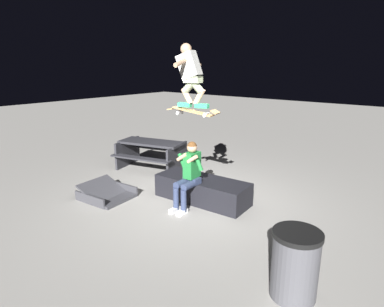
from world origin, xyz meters
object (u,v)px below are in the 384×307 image
ledge_box_main (202,190)px  skater_airborne (190,73)px  trash_bin (295,264)px  picnic_table_back (151,150)px  person_sitting_on_ledge (189,172)px  skateboard (193,111)px  kicker_ramp (107,195)px

ledge_box_main → skater_airborne: size_ratio=1.74×
ledge_box_main → trash_bin: 3.05m
picnic_table_back → trash_bin: size_ratio=2.32×
person_sitting_on_ledge → trash_bin: 2.88m
skateboard → trash_bin: size_ratio=1.21×
skateboard → skater_airborne: 0.69m
person_sitting_on_ledge → kicker_ramp: bearing=24.6°
skateboard → kicker_ramp: skateboard is taller
ledge_box_main → kicker_ramp: size_ratio=1.89×
ledge_box_main → skateboard: size_ratio=1.88×
ledge_box_main → person_sitting_on_ledge: bearing=88.5°
person_sitting_on_ledge → skater_airborne: (0.00, -0.05, 1.86)m
kicker_ramp → trash_bin: (-4.24, 0.43, 0.36)m
ledge_box_main → skateboard: 1.70m
picnic_table_back → kicker_ramp: bearing=110.0°
ledge_box_main → kicker_ramp: 2.02m
person_sitting_on_ledge → skateboard: skateboard is taller
kicker_ramp → trash_bin: bearing=174.2°
kicker_ramp → trash_bin: size_ratio=1.21×
skater_airborne → person_sitting_on_ledge: bearing=90.9°
skateboard → kicker_ramp: size_ratio=1.01×
skater_airborne → picnic_table_back: bearing=-27.6°
skater_airborne → ledge_box_main: bearing=-91.8°
skateboard → skater_airborne: bearing=10.1°
person_sitting_on_ledge → trash_bin: size_ratio=1.53×
ledge_box_main → person_sitting_on_ledge: (0.01, 0.42, 0.49)m
person_sitting_on_ledge → ledge_box_main: bearing=-91.5°
person_sitting_on_ledge → kicker_ramp: size_ratio=1.27×
ledge_box_main → skater_airborne: skater_airborne is taller
skateboard → ledge_box_main: bearing=-83.0°
person_sitting_on_ledge → picnic_table_back: size_ratio=0.66×
skater_airborne → picnic_table_back: (2.37, -1.24, -2.08)m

